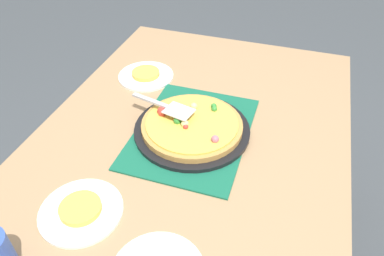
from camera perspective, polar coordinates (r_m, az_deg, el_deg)
name	(u,v)px	position (r m, az deg, el deg)	size (l,w,h in m)	color
ground_plane	(192,256)	(1.80, 0.00, -19.17)	(8.00, 8.00, 0.00)	#3D4247
dining_table	(192,156)	(1.29, 0.00, -4.41)	(1.40, 1.00, 0.75)	#9E7A56
placemat	(192,132)	(1.21, 0.00, -0.62)	(0.48, 0.36, 0.01)	#145B42
pizza_pan	(192,130)	(1.21, 0.00, -0.25)	(0.38, 0.38, 0.01)	black
pizza	(192,125)	(1.20, -0.07, 0.53)	(0.33, 0.33, 0.05)	#B78442
plate_near_left	(81,211)	(1.03, -16.78, -12.25)	(0.22, 0.22, 0.01)	white
plate_far_right	(146,76)	(1.50, -7.14, 7.99)	(0.22, 0.22, 0.01)	white
served_slice_left	(80,208)	(1.02, -16.92, -11.80)	(0.11, 0.11, 0.02)	#EAB747
served_slice_right	(146,73)	(1.49, -7.18, 8.41)	(0.11, 0.11, 0.02)	#EAB747
pizza_server	(167,107)	(1.22, -3.95, 3.34)	(0.09, 0.23, 0.01)	silver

